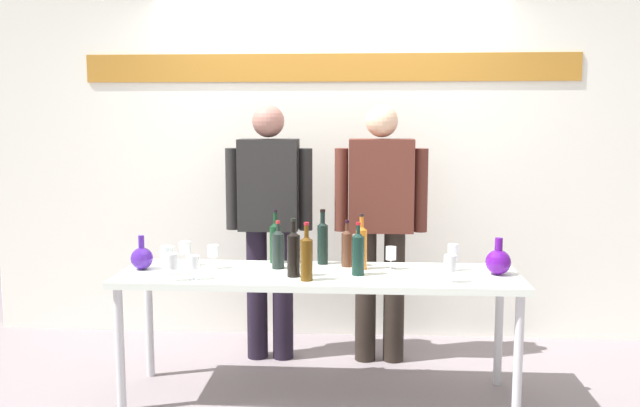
{
  "coord_description": "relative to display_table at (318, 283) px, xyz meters",
  "views": [
    {
      "loc": [
        0.25,
        -3.77,
        1.64
      ],
      "look_at": [
        0.0,
        0.15,
        1.13
      ],
      "focal_mm": 37.62,
      "sensor_mm": 36.0,
      "label": 1
    }
  ],
  "objects": [
    {
      "name": "wine_glass_right_1",
      "position": [
        0.78,
        0.1,
        0.17
      ],
      "size": [
        0.06,
        0.06,
        0.16
      ],
      "color": "white",
      "rests_on": "display_table"
    },
    {
      "name": "wine_bottle_2",
      "position": [
        0.01,
        0.23,
        0.21
      ],
      "size": [
        0.06,
        0.06,
        0.34
      ],
      "color": "black",
      "rests_on": "display_table"
    },
    {
      "name": "back_wall",
      "position": [
        0.0,
        1.21,
        0.81
      ],
      "size": [
        5.12,
        0.11,
        3.0
      ],
      "color": "white",
      "rests_on": "ground"
    },
    {
      "name": "display_table",
      "position": [
        0.0,
        0.0,
        0.0
      ],
      "size": [
        2.3,
        0.62,
        0.75
      ],
      "color": "white",
      "rests_on": "ground"
    },
    {
      "name": "decanter_blue_right",
      "position": [
        1.03,
        0.02,
        0.14
      ],
      "size": [
        0.14,
        0.14,
        0.21
      ],
      "color": "#521082",
      "rests_on": "display_table"
    },
    {
      "name": "wine_glass_left_2",
      "position": [
        -0.88,
        0.01,
        0.17
      ],
      "size": [
        0.06,
        0.06,
        0.14
      ],
      "color": "white",
      "rests_on": "display_table"
    },
    {
      "name": "decanter_blue_left",
      "position": [
        -1.04,
        0.02,
        0.13
      ],
      "size": [
        0.13,
        0.13,
        0.2
      ],
      "color": "#451E91",
      "rests_on": "display_table"
    },
    {
      "name": "wine_bottle_7",
      "position": [
        -0.25,
        0.1,
        0.19
      ],
      "size": [
        0.07,
        0.07,
        0.29
      ],
      "color": "black",
      "rests_on": "display_table"
    },
    {
      "name": "wine_glass_left_0",
      "position": [
        -0.67,
        -0.21,
        0.16
      ],
      "size": [
        0.06,
        0.06,
        0.14
      ],
      "color": "white",
      "rests_on": "display_table"
    },
    {
      "name": "wine_bottle_0",
      "position": [
        -0.05,
        -0.19,
        0.2
      ],
      "size": [
        0.07,
        0.07,
        0.32
      ],
      "color": "#4E300A",
      "rests_on": "display_table"
    },
    {
      "name": "wine_glass_right_2",
      "position": [
        0.73,
        -0.19,
        0.17
      ],
      "size": [
        0.07,
        0.07,
        0.15
      ],
      "color": "white",
      "rests_on": "display_table"
    },
    {
      "name": "wine_glass_left_1",
      "position": [
        -0.63,
        0.07,
        0.16
      ],
      "size": [
        0.07,
        0.07,
        0.14
      ],
      "color": "white",
      "rests_on": "display_table"
    },
    {
      "name": "wine_bottle_1",
      "position": [
        0.23,
        -0.04,
        0.19
      ],
      "size": [
        0.07,
        0.07,
        0.3
      ],
      "color": "black",
      "rests_on": "display_table"
    },
    {
      "name": "wine_glass_left_4",
      "position": [
        -0.86,
        -0.11,
        0.18
      ],
      "size": [
        0.07,
        0.07,
        0.17
      ],
      "color": "white",
      "rests_on": "display_table"
    },
    {
      "name": "ground_plane",
      "position": [
        0.0,
        0.0,
        -0.69
      ],
      "size": [
        10.0,
        10.0,
        0.0
      ],
      "primitive_type": "plane",
      "color": "gray"
    },
    {
      "name": "wine_bottle_6",
      "position": [
        0.25,
        0.11,
        0.2
      ],
      "size": [
        0.07,
        0.07,
        0.33
      ],
      "color": "orange",
      "rests_on": "display_table"
    },
    {
      "name": "wine_glass_right_0",
      "position": [
        0.42,
        0.11,
        0.16
      ],
      "size": [
        0.06,
        0.06,
        0.14
      ],
      "color": "white",
      "rests_on": "display_table"
    },
    {
      "name": "wine_glass_left_5",
      "position": [
        -0.81,
        0.13,
        0.17
      ],
      "size": [
        0.07,
        0.07,
        0.15
      ],
      "color": "white",
      "rests_on": "display_table"
    },
    {
      "name": "presenter_right",
      "position": [
        0.37,
        0.64,
        0.3
      ],
      "size": [
        0.61,
        0.22,
        1.72
      ],
      "color": "black",
      "rests_on": "ground"
    },
    {
      "name": "wine_bottle_4",
      "position": [
        0.16,
        0.18,
        0.18
      ],
      "size": [
        0.07,
        0.07,
        0.28
      ],
      "color": "#4B2C1E",
      "rests_on": "display_table"
    },
    {
      "name": "wine_bottle_3",
      "position": [
        -0.13,
        -0.1,
        0.2
      ],
      "size": [
        0.07,
        0.07,
        0.33
      ],
      "color": "black",
      "rests_on": "display_table"
    },
    {
      "name": "presenter_left",
      "position": [
        -0.37,
        0.64,
        0.29
      ],
      "size": [
        0.58,
        0.22,
        1.72
      ],
      "color": "black",
      "rests_on": "ground"
    },
    {
      "name": "wine_bottle_5",
      "position": [
        -0.28,
        0.25,
        0.2
      ],
      "size": [
        0.07,
        0.07,
        0.33
      ],
      "color": "#10341B",
      "rests_on": "display_table"
    },
    {
      "name": "wine_glass_left_3",
      "position": [
        -0.79,
        -0.24,
        0.17
      ],
      "size": [
        0.07,
        0.07,
        0.15
      ],
      "color": "white",
      "rests_on": "display_table"
    }
  ]
}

